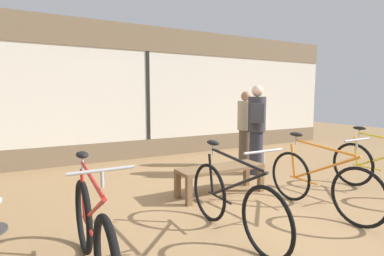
% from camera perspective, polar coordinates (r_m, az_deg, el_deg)
% --- Properties ---
extents(ground_plane, '(24.00, 24.00, 0.00)m').
position_cam_1_polar(ground_plane, '(4.18, 12.85, -15.59)').
color(ground_plane, '#99754C').
extents(shop_back_wall, '(12.00, 0.08, 3.20)m').
position_cam_1_polar(shop_back_wall, '(7.45, -8.44, 6.95)').
color(shop_back_wall, '#7A664C').
rests_on(shop_back_wall, ground_plane).
extents(bicycle_far_left, '(0.46, 1.71, 1.04)m').
position_cam_1_polar(bicycle_far_left, '(2.79, -18.37, -18.48)').
color(bicycle_far_left, black).
rests_on(bicycle_far_left, ground_plane).
extents(bicycle_left, '(0.46, 1.72, 1.04)m').
position_cam_1_polar(bicycle_left, '(3.39, 7.79, -13.60)').
color(bicycle_left, black).
rests_on(bicycle_left, ground_plane).
extents(bicycle_right, '(0.46, 1.76, 1.04)m').
position_cam_1_polar(bicycle_right, '(4.36, 23.13, -9.43)').
color(bicycle_right, black).
rests_on(bicycle_right, ground_plane).
extents(bicycle_far_right, '(0.46, 1.80, 1.05)m').
position_cam_1_polar(bicycle_far_right, '(5.57, 32.75, -6.55)').
color(bicycle_far_right, black).
rests_on(bicycle_far_right, ground_plane).
extents(display_bench, '(1.40, 0.44, 0.44)m').
position_cam_1_polar(display_bench, '(4.72, 5.48, -8.24)').
color(display_bench, brown).
rests_on(display_bench, ground_plane).
extents(customer_near_rack, '(0.53, 0.55, 1.73)m').
position_cam_1_polar(customer_near_rack, '(5.91, 12.20, 0.24)').
color(customer_near_rack, '#2D2D38').
rests_on(customer_near_rack, ground_plane).
extents(customer_by_window, '(0.42, 0.42, 1.62)m').
position_cam_1_polar(customer_by_window, '(6.62, 10.08, 0.17)').
color(customer_by_window, brown).
rests_on(customer_by_window, ground_plane).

